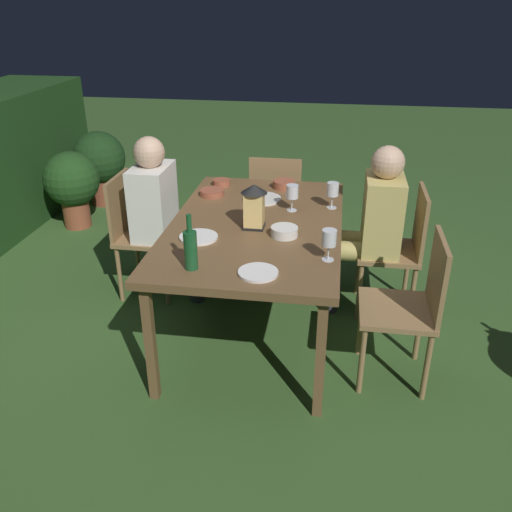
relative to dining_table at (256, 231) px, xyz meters
name	(u,v)px	position (x,y,z in m)	size (l,w,h in m)	color
ground_plane	(256,327)	(0.00, 0.00, -0.69)	(16.00, 16.00, 0.00)	#385B28
dining_table	(256,231)	(0.00, 0.00, 0.00)	(1.66, 1.02, 0.75)	brown
chair_head_far	(276,201)	(1.08, 0.00, -0.21)	(0.40, 0.42, 0.87)	#937047
chair_side_right_b	(138,229)	(0.37, 0.90, -0.21)	(0.42, 0.40, 0.87)	#937047
person_in_cream	(163,211)	(0.37, 0.71, -0.05)	(0.38, 0.47, 1.15)	white
chair_side_left_a	(411,303)	(-0.37, -0.90, -0.21)	(0.42, 0.40, 0.87)	#937047
chair_side_left_b	(399,245)	(0.37, -0.90, -0.21)	(0.42, 0.40, 0.87)	#937047
person_in_mustard	(371,223)	(0.37, -0.71, -0.05)	(0.38, 0.47, 1.15)	tan
lantern_centerpiece	(254,204)	(-0.07, 0.00, 0.20)	(0.15, 0.15, 0.27)	black
green_bottle_on_table	(191,249)	(-0.64, 0.23, 0.16)	(0.07, 0.07, 0.29)	#195128
wine_glass_a	(329,239)	(-0.44, -0.44, 0.17)	(0.08, 0.08, 0.17)	silver
wine_glass_b	(333,191)	(0.32, -0.44, 0.17)	(0.08, 0.08, 0.17)	silver
wine_glass_c	(292,193)	(0.23, -0.19, 0.17)	(0.08, 0.08, 0.17)	silver
plate_a	(262,199)	(0.40, 0.02, 0.06)	(0.26, 0.26, 0.01)	silver
plate_b	(199,237)	(-0.28, 0.29, 0.06)	(0.22, 0.22, 0.01)	white
plate_c	(258,273)	(-0.65, -0.11, 0.06)	(0.20, 0.20, 0.01)	white
bowl_olives	(284,231)	(-0.17, -0.19, 0.08)	(0.16, 0.16, 0.05)	silver
bowl_bread	(212,192)	(0.43, 0.37, 0.08)	(0.16, 0.16, 0.04)	#9E5138
bowl_salad	(221,182)	(0.65, 0.35, 0.08)	(0.12, 0.12, 0.04)	#9E5138
bowl_dip	(284,184)	(0.66, -0.10, 0.08)	(0.16, 0.16, 0.06)	#9E5138
potted_plant_by_hedge	(72,183)	(1.44, 1.92, -0.27)	(0.50, 0.50, 0.71)	brown
potted_plant_corner	(100,161)	(2.06, 1.92, -0.24)	(0.52, 0.52, 0.75)	brown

